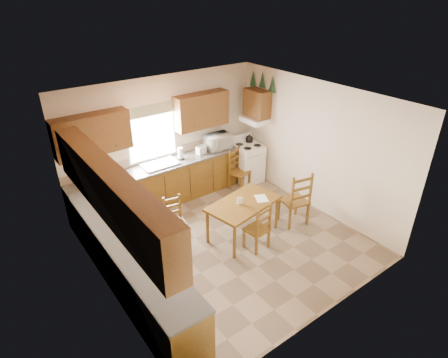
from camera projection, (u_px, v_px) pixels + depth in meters
floor at (227, 241)px, 7.07m from camera, size 4.50×4.50×0.00m
ceiling at (228, 101)px, 5.81m from camera, size 4.50×4.50×0.00m
wall_left at (100, 222)px, 5.26m from camera, size 4.50×4.50×0.00m
wall_right at (315, 147)px, 7.62m from camera, size 4.50×4.50×0.00m
wall_back at (164, 139)px, 8.04m from camera, size 4.50×4.50×0.00m
wall_front at (332, 243)px, 4.84m from camera, size 4.50×4.50×0.00m
lower_cab_back at (159, 186)px, 8.05m from camera, size 3.75×0.60×0.88m
lower_cab_left at (132, 269)px, 5.74m from camera, size 0.60×3.60×0.88m
counter_back at (157, 167)px, 7.84m from camera, size 3.75×0.63×0.04m
counter_left at (128, 245)px, 5.52m from camera, size 0.63×3.60×0.04m
backsplash at (150, 157)px, 7.99m from camera, size 3.75×0.01×0.18m
upper_cab_back_left at (92, 134)px, 6.87m from camera, size 1.41×0.33×0.75m
upper_cab_back_right at (202, 110)px, 8.14m from camera, size 1.25×0.33×0.75m
upper_cab_left at (110, 192)px, 5.00m from camera, size 0.33×3.60×0.75m
upper_cab_stove at (257, 103)px, 8.45m from camera, size 0.33×0.62×0.62m
range_hood at (255, 120)px, 8.60m from camera, size 0.44×0.62×0.12m
window_frame at (152, 133)px, 7.76m from camera, size 1.13×0.02×1.18m
window_pane at (152, 133)px, 7.76m from camera, size 1.05×0.01×1.10m
window_valance at (150, 110)px, 7.51m from camera, size 1.19×0.01×0.24m
sink_basin at (160, 164)px, 7.86m from camera, size 0.75×0.45×0.04m
pine_decal_a at (272, 84)px, 8.06m from camera, size 0.22×0.22×0.36m
pine_decal_b at (262, 79)px, 8.27m from camera, size 0.22×0.22×0.36m
pine_decal_c at (253, 78)px, 8.52m from camera, size 0.22×0.22×0.36m
stove at (248, 163)px, 9.03m from camera, size 0.66×0.68×0.91m
coffeemaker at (84, 180)px, 6.94m from camera, size 0.24×0.27×0.33m
paper_towel at (180, 153)px, 8.07m from camera, size 0.12×0.12×0.27m
toaster at (201, 150)px, 8.35m from camera, size 0.23×0.17×0.17m
microwave at (218, 142)px, 8.58m from camera, size 0.56×0.41×0.33m
dining_table at (243, 219)px, 7.08m from camera, size 1.49×1.02×0.73m
chair_near_left at (257, 226)px, 6.70m from camera, size 0.42×0.41×0.92m
chair_near_right at (294, 197)px, 7.37m from camera, size 0.56×0.55×1.15m
chair_far_left at (175, 220)px, 6.92m from camera, size 0.42×0.41×0.86m
chair_far_right at (240, 170)px, 8.65m from camera, size 0.49×0.48×0.96m
table_paper at (261, 198)px, 7.03m from camera, size 0.32×0.35×0.00m
table_card at (240, 201)px, 6.83m from camera, size 0.10×0.06×0.13m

